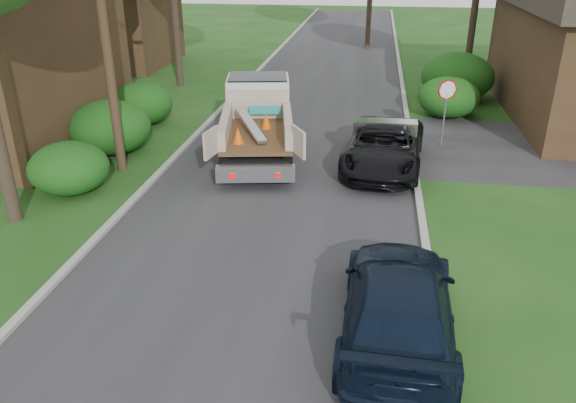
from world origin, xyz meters
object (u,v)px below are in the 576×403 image
at_px(stop_sign, 446,99).
at_px(house_left_far, 107,12).
at_px(utility_pole, 101,5).
at_px(black_pickup, 384,146).
at_px(flatbed_truck, 258,114).
at_px(navy_suv, 398,304).

distance_m(stop_sign, house_left_far, 22.81).
bearing_deg(utility_pole, black_pickup, 9.97).
xyz_separation_m(stop_sign, utility_pole, (-10.68, -4.02, 3.40)).
xyz_separation_m(flatbed_truck, navy_suv, (4.72, -10.24, -0.56)).
distance_m(stop_sign, navy_suv, 11.71).
height_order(stop_sign, flatbed_truck, stop_sign).
relative_size(black_pickup, navy_suv, 1.04).
bearing_deg(black_pickup, stop_sign, 54.90).
distance_m(utility_pole, black_pickup, 9.74).
bearing_deg(stop_sign, black_pickup, -130.40).
bearing_deg(house_left_far, navy_suv, -55.59).
height_order(flatbed_truck, navy_suv, flatbed_truck).
xyz_separation_m(house_left_far, navy_suv, (16.78, -24.50, -2.31)).
height_order(stop_sign, black_pickup, stop_sign).
bearing_deg(flatbed_truck, black_pickup, -25.90).
relative_size(stop_sign, utility_pole, 0.25).
height_order(house_left_far, flatbed_truck, house_left_far).
distance_m(stop_sign, utility_pole, 11.91).
height_order(utility_pole, flatbed_truck, utility_pole).
xyz_separation_m(house_left_far, black_pickup, (16.56, -15.52, -2.32)).
height_order(utility_pole, navy_suv, utility_pole).
bearing_deg(flatbed_truck, house_left_far, 120.03).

